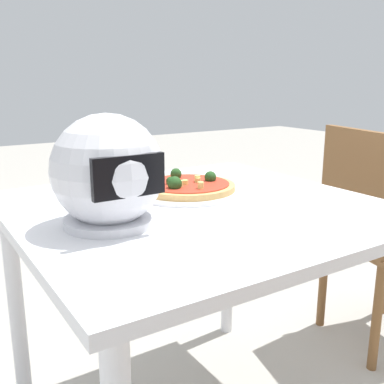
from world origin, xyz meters
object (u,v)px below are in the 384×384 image
at_px(dining_table, 197,235).
at_px(pizza, 187,185).
at_px(chair_side, 371,228).
at_px(motorcycle_helmet, 108,173).

height_order(dining_table, pizza, pizza).
bearing_deg(chair_side, dining_table, 2.48).
distance_m(pizza, motorcycle_helmet, 0.37).
height_order(pizza, chair_side, chair_side).
height_order(motorcycle_helmet, chair_side, motorcycle_helmet).
xyz_separation_m(dining_table, pizza, (-0.04, -0.12, 0.12)).
xyz_separation_m(pizza, chair_side, (-0.81, 0.09, -0.26)).
xyz_separation_m(pizza, motorcycle_helmet, (0.32, 0.16, 0.10)).
bearing_deg(chair_side, pizza, -6.12).
bearing_deg(dining_table, motorcycle_helmet, 7.65).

